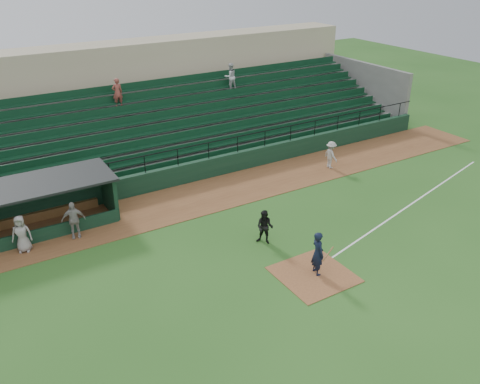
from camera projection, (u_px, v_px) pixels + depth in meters
ground at (299, 263)px, 21.90m from camera, size 90.00×90.00×0.00m
warning_track at (212, 194)px, 28.03m from camera, size 40.00×4.00×0.03m
home_plate_dirt at (314, 274)px, 21.12m from camera, size 3.00×3.00×0.03m
foul_line at (405, 208)px, 26.56m from camera, size 17.49×4.44×0.01m
stadium_structure at (151, 116)px, 33.53m from camera, size 38.00×13.08×6.40m
dugout at (19, 204)px, 24.09m from camera, size 8.90×3.20×2.42m
batter_at_plate at (318, 253)px, 20.79m from camera, size 1.09×0.80×2.00m
umpire at (265, 227)px, 23.07m from camera, size 1.01×1.03×1.68m
runner at (331, 155)px, 31.05m from camera, size 0.70×1.15×1.72m
dugout_player_a at (73, 220)px, 23.46m from camera, size 1.15×0.68×1.85m
dugout_player_b at (22, 234)px, 22.37m from camera, size 1.01×0.84×1.78m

